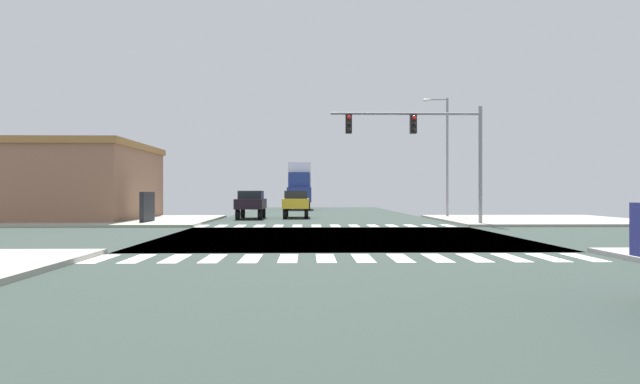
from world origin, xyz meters
TOP-DOWN VIEW (x-y plane):
  - ground at (0.00, 0.00)m, footprint 90.00×90.00m
  - sidewalk_corner_ne at (13.00, 12.00)m, footprint 12.00×12.00m
  - sidewalk_corner_nw at (-13.00, 12.00)m, footprint 12.00×12.00m
  - crosswalk_near at (-0.25, -7.30)m, footprint 13.50×2.00m
  - crosswalk_far at (-0.25, 7.30)m, footprint 13.50×2.00m
  - traffic_signal_mast at (4.79, 7.16)m, footprint 8.06×0.55m
  - street_lamp at (8.14, 15.82)m, footprint 1.78×0.32m
  - bank_building at (-18.31, 13.47)m, footprint 15.03×10.64m
  - sedan_nearside_1 at (-5.00, 15.46)m, footprint 1.80×4.30m
  - sedan_crossing_3 at (-2.00, 16.83)m, footprint 1.80×4.30m
  - box_truck_leading_1 at (-2.00, 35.95)m, footprint 2.40×7.20m

SIDE VIEW (x-z plane):
  - ground at x=0.00m, z-range -0.05..0.00m
  - crosswalk_near at x=-0.25m, z-range 0.00..0.01m
  - crosswalk_far at x=-0.25m, z-range 0.00..0.01m
  - sidewalk_corner_ne at x=13.00m, z-range 0.00..0.14m
  - sidewalk_corner_nw at x=-13.00m, z-range 0.00..0.14m
  - sedan_nearside_1 at x=-5.00m, z-range 0.18..2.06m
  - sedan_crossing_3 at x=-2.00m, z-range 0.18..2.06m
  - bank_building at x=-18.31m, z-range 0.01..4.85m
  - box_truck_leading_1 at x=-2.00m, z-range 0.14..4.99m
  - traffic_signal_mast at x=4.79m, z-range 1.56..7.90m
  - street_lamp at x=8.14m, z-range 0.79..9.03m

